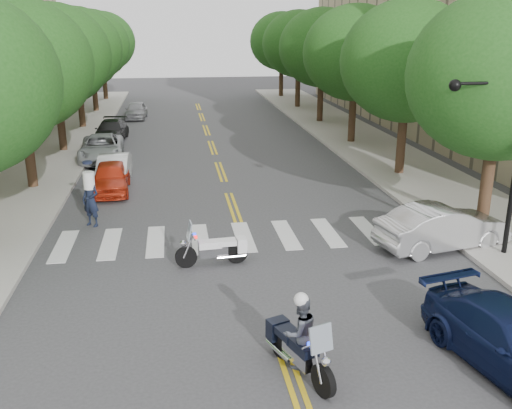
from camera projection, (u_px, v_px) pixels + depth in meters
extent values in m
plane|color=#38383A|center=(276.00, 329.00, 14.22)|extent=(140.00, 140.00, 0.00)
cube|color=#9E9991|center=(52.00, 151.00, 33.63)|extent=(5.00, 60.00, 0.15)
cube|color=#9E9991|center=(361.00, 142.00, 36.24)|extent=(5.00, 60.00, 0.15)
cylinder|color=#382316|center=(29.00, 154.00, 25.70)|extent=(0.44, 0.44, 3.32)
ellipsoid|color=#1D5017|center=(18.00, 65.00, 24.52)|extent=(6.40, 6.40, 5.76)
cylinder|color=#382316|center=(61.00, 124.00, 33.25)|extent=(0.44, 0.44, 3.32)
ellipsoid|color=#1D5017|center=(54.00, 55.00, 32.06)|extent=(6.40, 6.40, 5.76)
cylinder|color=#382316|center=(81.00, 105.00, 40.79)|extent=(0.44, 0.44, 3.32)
ellipsoid|color=#1D5017|center=(76.00, 49.00, 39.60)|extent=(6.40, 6.40, 5.76)
cylinder|color=#382316|center=(95.00, 93.00, 48.33)|extent=(0.44, 0.44, 3.32)
ellipsoid|color=#1D5017|center=(91.00, 45.00, 47.15)|extent=(6.40, 6.40, 5.76)
cylinder|color=#382316|center=(105.00, 83.00, 55.87)|extent=(0.44, 0.44, 3.32)
ellipsoid|color=#1D5017|center=(102.00, 42.00, 54.69)|extent=(6.40, 6.40, 5.76)
cylinder|color=#382316|center=(486.00, 186.00, 20.58)|extent=(0.44, 0.44, 3.32)
ellipsoid|color=#1D5017|center=(500.00, 76.00, 19.39)|extent=(6.40, 6.40, 5.76)
cylinder|color=#382316|center=(401.00, 142.00, 28.12)|extent=(0.44, 0.44, 3.32)
ellipsoid|color=#1D5017|center=(408.00, 61.00, 26.93)|extent=(6.40, 6.40, 5.76)
cylinder|color=#382316|center=(352.00, 117.00, 35.66)|extent=(0.44, 0.44, 3.32)
ellipsoid|color=#1D5017|center=(355.00, 53.00, 34.48)|extent=(6.40, 6.40, 5.76)
cylinder|color=#382316|center=(320.00, 101.00, 43.21)|extent=(0.44, 0.44, 3.32)
ellipsoid|color=#1D5017|center=(322.00, 48.00, 42.02)|extent=(6.40, 6.40, 5.76)
cylinder|color=#382316|center=(298.00, 89.00, 50.75)|extent=(0.44, 0.44, 3.32)
ellipsoid|color=#1D5017|center=(299.00, 44.00, 49.56)|extent=(6.40, 6.40, 5.76)
cylinder|color=#382316|center=(281.00, 81.00, 58.29)|extent=(0.44, 0.44, 3.32)
ellipsoid|color=#1D5017|center=(282.00, 41.00, 57.10)|extent=(6.40, 6.40, 5.76)
cylinder|color=black|center=(490.00, 83.00, 16.78)|extent=(2.40, 0.10, 0.10)
sphere|color=black|center=(455.00, 85.00, 16.64)|extent=(0.36, 0.36, 0.36)
cylinder|color=black|center=(323.00, 381.00, 11.57)|extent=(0.38, 0.72, 0.71)
cylinder|color=black|center=(281.00, 342.00, 12.96)|extent=(0.42, 0.73, 0.71)
cube|color=silver|center=(300.00, 355.00, 12.27)|extent=(0.64, 1.00, 0.33)
cube|color=black|center=(303.00, 346.00, 12.11)|extent=(0.61, 0.82, 0.23)
cube|color=black|center=(288.00, 333.00, 12.58)|extent=(0.59, 0.68, 0.17)
cube|color=black|center=(278.00, 329.00, 13.01)|extent=(0.54, 0.45, 0.47)
cube|color=#8C99A5|center=(321.00, 339.00, 11.41)|extent=(0.55, 0.33, 0.57)
cube|color=red|center=(321.00, 341.00, 11.67)|extent=(0.13, 0.13, 0.08)
cube|color=#0C26E5|center=(311.00, 344.00, 11.56)|extent=(0.13, 0.13, 0.08)
imported|color=#474C56|center=(300.00, 332.00, 12.11)|extent=(0.97, 0.86, 1.64)
sphere|color=silver|center=(301.00, 300.00, 11.88)|extent=(0.31, 0.31, 0.31)
cylinder|color=black|center=(186.00, 257.00, 17.71)|extent=(0.69, 0.20, 0.68)
cylinder|color=black|center=(237.00, 252.00, 18.07)|extent=(0.70, 0.24, 0.68)
cube|color=silver|center=(213.00, 251.00, 17.87)|extent=(0.93, 0.40, 0.32)
cube|color=white|center=(210.00, 244.00, 17.77)|extent=(0.73, 0.43, 0.22)
cube|color=white|center=(227.00, 242.00, 17.89)|extent=(0.59, 0.45, 0.16)
cube|color=white|center=(241.00, 244.00, 18.03)|extent=(0.34, 0.47, 0.45)
cube|color=#8C99A5|center=(189.00, 231.00, 17.48)|extent=(0.20, 0.52, 0.55)
cube|color=red|center=(196.00, 237.00, 17.46)|extent=(0.11, 0.11, 0.08)
cube|color=#0C26E5|center=(194.00, 234.00, 17.68)|extent=(0.11, 0.11, 0.08)
imported|color=black|center=(91.00, 200.00, 21.18)|extent=(0.87, 0.82, 2.00)
imported|color=#B4B4B6|center=(443.00, 227.00, 19.12)|extent=(4.79, 2.48, 1.50)
imported|color=red|center=(111.00, 177.00, 25.55)|extent=(1.75, 4.05, 1.36)
imported|color=silver|center=(114.00, 170.00, 26.97)|extent=(1.45, 4.06, 1.33)
imported|color=#9EA1A6|center=(102.00, 148.00, 31.53)|extent=(2.54, 5.09, 1.39)
imported|color=black|center=(111.00, 131.00, 36.67)|extent=(2.12, 4.67, 1.33)
imported|color=gray|center=(136.00, 110.00, 45.36)|extent=(1.75, 3.98, 1.33)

